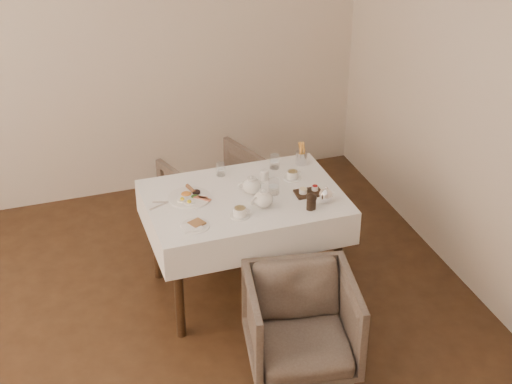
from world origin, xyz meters
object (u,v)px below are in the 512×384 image
Objects in this scene: breakfast_plate at (190,197)px; teapot_centre at (252,185)px; armchair_near at (301,323)px; armchair_far at (218,197)px.

teapot_centre is at bearing 2.05° from breakfast_plate.
teapot_centre is at bearing 103.12° from armchair_near.
armchair_near is 2.35× the size of breakfast_plate.
armchair_near is at bearing -51.68° from breakfast_plate.
armchair_near is 3.85× the size of teapot_centre.
breakfast_plate is at bearing -179.70° from teapot_centre.
breakfast_plate is 0.41m from teapot_centre.
armchair_far is 4.02× the size of teapot_centre.
armchair_far reaches higher than armchair_near.
armchair_near is 0.96× the size of armchair_far.
breakfast_plate is (-0.38, -0.69, 0.45)m from armchair_far.
teapot_centre is (0.40, -0.07, 0.06)m from breakfast_plate.
teapot_centre reaches higher than breakfast_plate.
breakfast_plate is (-0.44, 0.91, 0.46)m from armchair_near.
armchair_far is at bearing 102.42° from teapot_centre.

